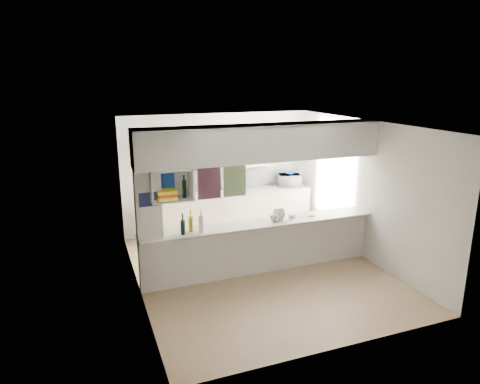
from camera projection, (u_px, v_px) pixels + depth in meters
name	position (u px, v px, depth m)	size (l,w,h in m)	color
floor	(260.00, 271.00, 7.60)	(4.80, 4.80, 0.00)	#A07F5D
ceiling	(262.00, 124.00, 6.92)	(4.80, 4.80, 0.00)	white
wall_back	(218.00, 173.00, 9.43)	(4.20, 4.20, 0.00)	silver
wall_left	(136.00, 215.00, 6.55)	(4.80, 4.80, 0.00)	silver
wall_right	(364.00, 190.00, 7.98)	(4.80, 4.80, 0.00)	silver
servery_partition	(252.00, 182.00, 7.11)	(4.20, 0.50, 2.60)	silver
cubby_shelf	(170.00, 187.00, 6.57)	(0.65, 0.35, 0.50)	white
kitchen_run	(229.00, 196.00, 9.37)	(3.60, 0.63, 2.24)	beige
microwave	(289.00, 180.00, 9.79)	(0.49, 0.33, 0.27)	white
bowl	(289.00, 173.00, 9.75)	(0.24, 0.24, 0.06)	#0D3699
dish_rack	(281.00, 214.00, 7.53)	(0.42, 0.35, 0.20)	silver
cup	(274.00, 218.00, 7.37)	(0.14, 0.14, 0.11)	white
wine_bottles	(192.00, 225.00, 6.84)	(0.38, 0.16, 0.38)	black
plastic_tubs	(294.00, 216.00, 7.62)	(0.48, 0.17, 0.06)	silver
utensil_jar	(192.00, 192.00, 9.06)	(0.10, 0.10, 0.13)	black
knife_block	(227.00, 186.00, 9.35)	(0.11, 0.09, 0.22)	brown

